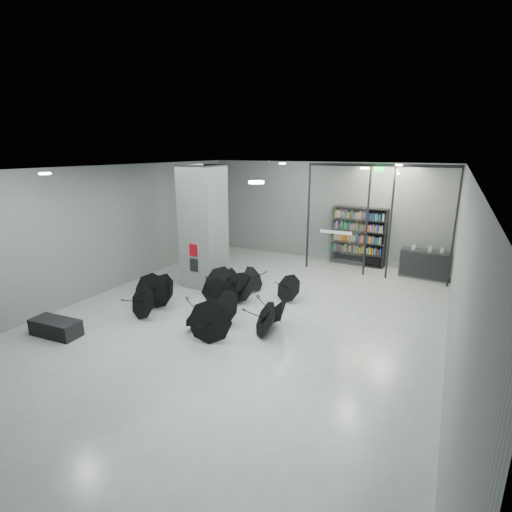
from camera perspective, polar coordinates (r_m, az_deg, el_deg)
The scene contains 10 objects.
room at distance 9.72m, azimuth -2.45°, elevation 5.91°, with size 14.00×14.02×4.01m.
column at distance 12.85m, azimuth -7.77°, elevation 4.30°, with size 1.20×1.20×4.00m, color slate.
fire_cabinet at distance 12.50m, azimuth -9.28°, elevation 0.87°, with size 0.28×0.04×0.38m, color #A50A07.
info_panel at distance 12.63m, azimuth -9.18°, elevation -1.33°, with size 0.30×0.03×0.42m, color black.
exit_sign at distance 13.85m, azimuth 17.76°, elevation 12.11°, with size 0.30×0.06×0.15m, color #0CE533.
glass_partition at distance 14.22m, azimuth 17.33°, elevation 5.55°, with size 5.06×0.08×4.00m.
bench at distance 10.89m, azimuth -27.52°, elevation -9.37°, with size 1.27×0.54×0.41m, color black.
bookshelf at distance 15.76m, azimuth 14.97°, elevation 2.83°, with size 2.10×0.42×2.31m, color black, non-canonical shape.
shop_counter at distance 15.10m, azimuth 23.71°, elevation -1.10°, with size 1.64×0.66×0.98m, color black.
umbrella_cluster at distance 11.13m, azimuth -5.30°, elevation -6.52°, with size 5.02×4.49×1.31m.
Camera 1 is at (4.72, -8.34, 4.45)m, focal length 27.01 mm.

